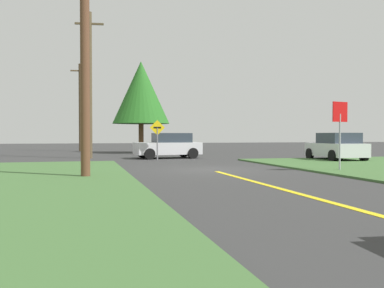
# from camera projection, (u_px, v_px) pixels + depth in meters

# --- Properties ---
(ground_plane) EXTENTS (120.00, 120.00, 0.00)m
(ground_plane) POSITION_uv_depth(u_px,v_px,m) (209.00, 170.00, 17.84)
(ground_plane) COLOR #333333
(lane_stripe_center) EXTENTS (0.20, 14.00, 0.01)m
(lane_stripe_center) POSITION_uv_depth(u_px,v_px,m) (307.00, 196.00, 10.11)
(lane_stripe_center) COLOR yellow
(lane_stripe_center) RESTS_ON ground
(stop_sign) EXTENTS (0.80, 0.22, 2.85)m
(stop_sign) POSITION_uv_depth(u_px,v_px,m) (340.00, 122.00, 16.87)
(stop_sign) COLOR #9EA0A8
(stop_sign) RESTS_ON ground
(car_on_crossroad) EXTENTS (2.32, 4.01, 1.62)m
(car_on_crossroad) POSITION_uv_depth(u_px,v_px,m) (336.00, 147.00, 24.10)
(car_on_crossroad) COLOR silver
(car_on_crossroad) RESTS_ON ground
(car_approaching_junction) EXTENTS (4.29, 2.33, 1.62)m
(car_approaching_junction) POSITION_uv_depth(u_px,v_px,m) (169.00, 146.00, 26.62)
(car_approaching_junction) COLOR silver
(car_approaching_junction) RESTS_ON ground
(utility_pole_near) EXTENTS (1.80, 0.32, 7.50)m
(utility_pole_near) POSITION_uv_depth(u_px,v_px,m) (85.00, 66.00, 14.20)
(utility_pole_near) COLOR brown
(utility_pole_near) RESTS_ON ground
(utility_pole_mid) EXTENTS (1.80, 0.35, 9.32)m
(utility_pole_mid) POSITION_uv_depth(u_px,v_px,m) (90.00, 84.00, 26.44)
(utility_pole_mid) COLOR brown
(utility_pole_mid) RESTS_ON ground
(utility_pole_far) EXTENTS (1.80, 0.34, 8.10)m
(utility_pole_far) POSITION_uv_depth(u_px,v_px,m) (81.00, 107.00, 38.47)
(utility_pole_far) COLOR #503E27
(utility_pole_far) RESTS_ON ground
(direction_sign) EXTENTS (0.91, 0.08, 2.39)m
(direction_sign) POSITION_uv_depth(u_px,v_px,m) (157.00, 135.00, 24.65)
(direction_sign) COLOR slate
(direction_sign) RESTS_ON ground
(oak_tree_left) EXTENTS (4.71, 4.71, 7.62)m
(oak_tree_left) POSITION_uv_depth(u_px,v_px,m) (141.00, 93.00, 34.40)
(oak_tree_left) COLOR brown
(oak_tree_left) RESTS_ON ground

